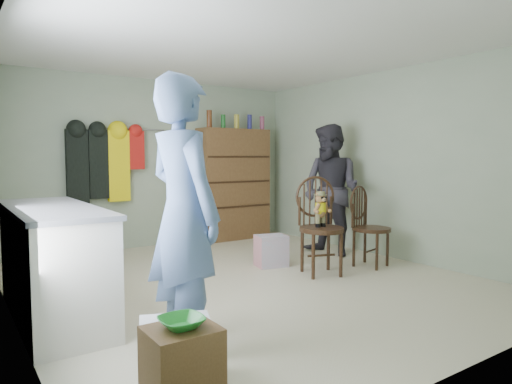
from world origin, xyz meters
TOP-DOWN VIEW (x-y plane):
  - ground_plane at (0.00, 0.00)m, footprint 5.00×5.00m
  - room_walls at (0.00, 0.53)m, footprint 5.00×5.00m
  - counter at (-1.95, 0.00)m, footprint 0.64×1.86m
  - stool at (-1.73, -2.03)m, footprint 0.35×0.30m
  - bowl at (-1.73, -2.03)m, footprint 0.22×0.22m
  - plastic_tub at (-1.61, -1.68)m, footprint 0.52×0.51m
  - chair_front at (0.87, -0.18)m, footprint 0.64×0.64m
  - chair_far at (1.62, -0.24)m, footprint 0.54×0.54m
  - striped_bag at (0.62, 0.41)m, footprint 0.42×0.36m
  - person_left at (-1.32, -1.21)m, footprint 0.52×0.74m
  - person_right at (1.69, 0.48)m, footprint 0.79×0.96m
  - dresser at (1.25, 2.30)m, footprint 1.20×0.39m
  - coat_rack at (-0.83, 2.38)m, footprint 1.42×0.12m

SIDE VIEW (x-z plane):
  - ground_plane at x=0.00m, z-range 0.00..0.00m
  - striped_bag at x=0.62m, z-range 0.00..0.38m
  - plastic_tub at x=-1.61m, z-range 0.00..0.39m
  - stool at x=-1.73m, z-range 0.00..0.50m
  - counter at x=-1.95m, z-range 0.00..0.94m
  - bowl at x=-1.73m, z-range 0.50..0.55m
  - chair_far at x=1.62m, z-range 0.04..1.03m
  - chair_front at x=0.87m, z-range 0.07..1.20m
  - person_right at x=1.69m, z-range 0.00..1.80m
  - dresser at x=1.25m, z-range -0.12..1.94m
  - person_left at x=-1.32m, z-range 0.00..1.91m
  - coat_rack at x=-0.83m, z-range 0.70..1.80m
  - room_walls at x=0.00m, z-range -0.92..4.08m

